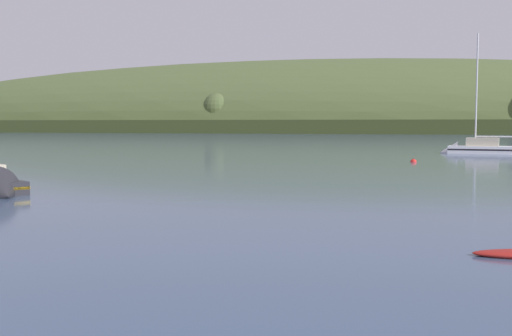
% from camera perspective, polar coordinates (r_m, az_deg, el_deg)
% --- Properties ---
extents(far_shoreline_hill, '(587.44, 149.56, 61.63)m').
position_cam_1_polar(far_shoreline_hill, '(266.39, 3.60, 3.42)').
color(far_shoreline_hill, '#35401E').
rests_on(far_shoreline_hill, ground).
extents(sailboat_near_mooring, '(9.05, 2.97, 15.15)m').
position_cam_1_polar(sailboat_near_mooring, '(76.42, 19.71, 1.49)').
color(sailboat_near_mooring, white).
rests_on(sailboat_near_mooring, ground).
extents(mooring_buoy_off_fishing_boat, '(0.57, 0.57, 0.65)m').
position_cam_1_polar(mooring_buoy_off_fishing_boat, '(58.05, 14.39, 0.54)').
color(mooring_buoy_off_fishing_boat, red).
rests_on(mooring_buoy_off_fishing_boat, ground).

